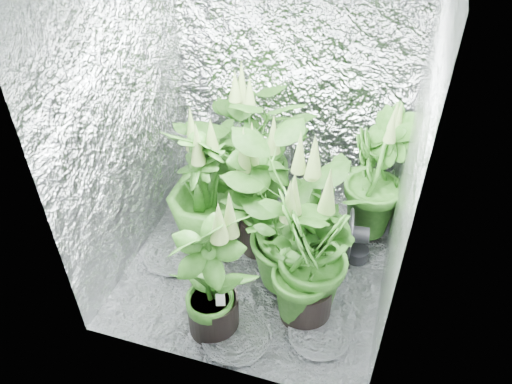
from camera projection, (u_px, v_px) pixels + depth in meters
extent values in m
plane|color=silver|center=(258.00, 262.00, 3.31)|extent=(1.60, 1.60, 0.00)
cube|color=silver|center=(294.00, 71.00, 3.28)|extent=(1.60, 0.02, 2.00)
cube|color=silver|center=(203.00, 232.00, 2.08)|extent=(1.60, 0.02, 2.00)
cube|color=silver|center=(125.00, 112.00, 2.86)|extent=(0.02, 1.60, 2.00)
cube|color=silver|center=(411.00, 159.00, 2.50)|extent=(0.02, 1.60, 2.00)
cylinder|color=black|center=(247.00, 192.00, 3.69)|extent=(0.27, 0.27, 0.24)
cylinder|color=#402D17|center=(247.00, 181.00, 3.62)|extent=(0.25, 0.25, 0.03)
imported|color=#1A470F|center=(246.00, 145.00, 3.42)|extent=(1.14, 1.14, 1.02)
cone|color=olive|center=(245.00, 86.00, 3.14)|extent=(0.09, 0.09, 0.24)
cylinder|color=black|center=(261.00, 232.00, 3.35)|extent=(0.29, 0.29, 0.26)
cylinder|color=#402D17|center=(261.00, 219.00, 3.28)|extent=(0.26, 0.26, 0.03)
imported|color=#1A470F|center=(261.00, 192.00, 3.13)|extent=(0.63, 0.63, 0.88)
cone|color=olive|center=(261.00, 141.00, 2.90)|extent=(0.09, 0.09, 0.26)
cylinder|color=black|center=(368.00, 215.00, 3.51)|extent=(0.25, 0.25, 0.22)
cylinder|color=#402D17|center=(370.00, 205.00, 3.45)|extent=(0.23, 0.23, 0.03)
imported|color=#1A470F|center=(375.00, 173.00, 3.28)|extent=(0.56, 0.56, 0.90)
cone|color=olive|center=(385.00, 121.00, 3.03)|extent=(0.08, 0.08, 0.22)
cylinder|color=black|center=(206.00, 225.00, 3.40)|extent=(0.29, 0.29, 0.26)
cylinder|color=#402D17|center=(205.00, 212.00, 3.32)|extent=(0.27, 0.27, 0.03)
imported|color=#1A470F|center=(203.00, 186.00, 3.19)|extent=(0.60, 0.60, 0.87)
cone|color=olive|center=(199.00, 137.00, 2.95)|extent=(0.09, 0.09, 0.26)
cylinder|color=black|center=(294.00, 269.00, 3.10)|extent=(0.27, 0.27, 0.24)
cylinder|color=#402D17|center=(295.00, 257.00, 3.03)|extent=(0.25, 0.25, 0.03)
imported|color=#1A470F|center=(298.00, 223.00, 2.86)|extent=(1.13, 1.13, 0.95)
cone|color=olive|center=(302.00, 164.00, 2.60)|extent=(0.09, 0.09, 0.24)
cylinder|color=black|center=(213.00, 312.00, 2.83)|extent=(0.29, 0.29, 0.26)
cylinder|color=#402D17|center=(212.00, 300.00, 2.76)|extent=(0.27, 0.27, 0.03)
imported|color=#1A470F|center=(210.00, 272.00, 2.61)|extent=(0.65, 0.65, 0.88)
cone|color=olive|center=(205.00, 218.00, 2.38)|extent=(0.09, 0.09, 0.26)
cylinder|color=black|center=(306.00, 299.00, 2.90)|extent=(0.30, 0.30, 0.27)
cylinder|color=#402D17|center=(307.00, 286.00, 2.82)|extent=(0.28, 0.28, 0.03)
imported|color=#1A470F|center=(310.00, 258.00, 2.68)|extent=(0.56, 0.56, 0.90)
cone|color=olive|center=(315.00, 203.00, 2.44)|extent=(0.10, 0.10, 0.27)
cylinder|color=black|center=(357.00, 254.00, 3.31)|extent=(0.15, 0.15, 0.09)
cylinder|color=black|center=(360.00, 235.00, 3.20)|extent=(0.12, 0.12, 0.11)
cylinder|color=#4C4C51|center=(350.00, 234.00, 3.21)|extent=(0.06, 0.32, 0.32)
torus|color=#4C4C51|center=(350.00, 234.00, 3.21)|extent=(0.05, 0.34, 0.34)
cube|color=white|center=(220.00, 300.00, 2.68)|extent=(0.05, 0.04, 0.08)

